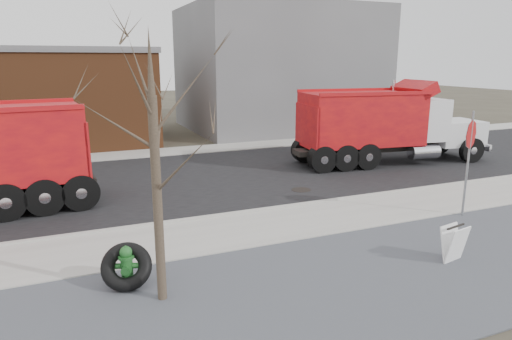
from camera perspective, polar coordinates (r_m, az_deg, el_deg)
name	(u,v)px	position (r m, az deg, el deg)	size (l,w,h in m)	color
ground	(260,232)	(12.66, 0.46, -7.75)	(120.00, 120.00, 0.00)	#383328
gravel_verge	(326,289)	(9.82, 8.77, -14.46)	(60.00, 5.00, 0.03)	slate
sidewalk	(256,228)	(12.86, 0.02, -7.25)	(60.00, 2.50, 0.06)	#9E9B93
curb	(240,213)	(13.99, -2.04, -5.40)	(60.00, 0.15, 0.11)	#9E9B93
road	(198,178)	(18.34, -7.29, -1.03)	(60.00, 9.40, 0.02)	black
far_sidewalk	(168,152)	(23.75, -10.99, 2.24)	(60.00, 2.00, 0.06)	#9E9B93
building_grey	(277,69)	(31.91, 2.70, 12.51)	(12.00, 10.00, 8.00)	slate
bare_tree	(154,135)	(8.47, -12.65, 4.34)	(3.20, 3.20, 5.20)	#382D23
fire_hydrant	(127,268)	(10.04, -15.84, -11.69)	(0.51, 0.50, 0.89)	#296C2F
truck_tire	(126,267)	(9.98, -15.88, -11.54)	(1.19, 1.06, 0.99)	black
stop_sign	(470,147)	(14.72, 25.15, 2.65)	(0.79, 0.40, 3.19)	gray
sandwich_board	(454,243)	(11.66, 23.50, -8.41)	(0.69, 0.51, 0.87)	white
dump_truck_red_a	(385,122)	(21.48, 15.80, 5.75)	(9.20, 3.49, 3.66)	black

